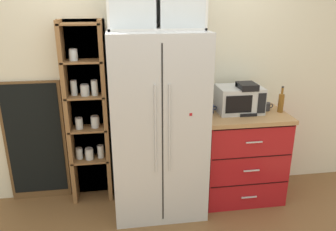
{
  "coord_description": "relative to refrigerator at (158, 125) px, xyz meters",
  "views": [
    {
      "loc": [
        -0.34,
        -2.94,
        2.02
      ],
      "look_at": [
        0.1,
        0.0,
        0.97
      ],
      "focal_mm": 35.59,
      "sensor_mm": 36.0,
      "label": 1
    }
  ],
  "objects": [
    {
      "name": "ground_plane",
      "position": [
        -0.0,
        -0.0,
        -0.88
      ],
      "size": [
        10.52,
        10.52,
        0.0
      ],
      "primitive_type": "plane",
      "color": "brown"
    },
    {
      "name": "pantry_shelf_column",
      "position": [
        -0.68,
        0.29,
        0.06
      ],
      "size": [
        0.44,
        0.26,
        1.85
      ],
      "color": "brown",
      "rests_on": "ground"
    },
    {
      "name": "microwave",
      "position": [
        0.84,
        0.1,
        0.19
      ],
      "size": [
        0.44,
        0.33,
        0.26
      ],
      "color": "silver",
      "rests_on": "counter_cabinet"
    },
    {
      "name": "mug_charcoal",
      "position": [
        1.14,
        0.1,
        0.1
      ],
      "size": [
        0.11,
        0.07,
        0.08
      ],
      "color": "#2D2D33",
      "rests_on": "counter_cabinet"
    },
    {
      "name": "mug_navy",
      "position": [
        0.54,
        0.11,
        0.1
      ],
      "size": [
        0.12,
        0.08,
        0.09
      ],
      "color": "navy",
      "rests_on": "counter_cabinet"
    },
    {
      "name": "refrigerator",
      "position": [
        0.0,
        0.0,
        0.0
      ],
      "size": [
        0.87,
        0.71,
        1.77
      ],
      "color": "silver",
      "rests_on": "ground"
    },
    {
      "name": "bottle_amber",
      "position": [
        1.25,
        0.03,
        0.17
      ],
      "size": [
        0.06,
        0.06,
        0.27
      ],
      "color": "brown",
      "rests_on": "counter_cabinet"
    },
    {
      "name": "wall_back_cream",
      "position": [
        -0.0,
        0.4,
        0.39
      ],
      "size": [
        4.83,
        0.1,
        2.55
      ],
      "primitive_type": "cube",
      "color": "silver",
      "rests_on": "ground"
    },
    {
      "name": "chalkboard_menu",
      "position": [
        -1.22,
        0.32,
        -0.24
      ],
      "size": [
        0.6,
        0.04,
        1.27
      ],
      "color": "brown",
      "rests_on": "ground"
    },
    {
      "name": "counter_cabinet",
      "position": [
        0.88,
        0.06,
        -0.41
      ],
      "size": [
        0.85,
        0.61,
        0.94
      ],
      "color": "#A8161C",
      "rests_on": "ground"
    },
    {
      "name": "coffee_maker",
      "position": [
        0.88,
        0.06,
        0.21
      ],
      "size": [
        0.17,
        0.2,
        0.31
      ],
      "color": "black",
      "rests_on": "counter_cabinet"
    }
  ]
}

